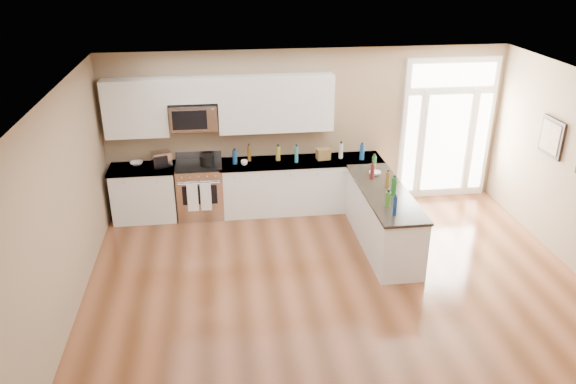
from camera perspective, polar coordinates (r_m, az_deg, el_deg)
The scene contains 19 objects.
ground at distance 7.10m, azimuth 7.11°, elevation -14.61°, with size 8.00×8.00×0.00m, color #593019.
room_shell at distance 6.18m, azimuth 7.91°, elevation -2.14°, with size 8.00×8.00×8.00m.
back_cabinet_left at distance 9.95m, azimuth -14.34°, elevation -0.25°, with size 1.10×0.66×0.94m.
back_cabinet_right at distance 9.96m, azimuth 1.31°, elevation 0.56°, with size 2.85×0.66×0.94m.
peninsula_cabinet at distance 8.91m, azimuth 9.59°, elevation -2.81°, with size 0.69×2.32×0.94m.
upper_cabinet_left at distance 9.60m, azimuth -15.22°, elevation 8.22°, with size 1.04×0.33×0.95m, color silver.
upper_cabinet_right at distance 9.55m, azimuth -1.23°, elevation 8.98°, with size 1.94×0.33×0.95m, color silver.
upper_cabinet_short at distance 9.44m, azimuth -9.74°, elevation 10.19°, with size 0.82×0.33×0.40m, color silver.
microwave at distance 9.52m, azimuth -9.56°, elevation 7.57°, with size 0.78×0.41×0.42m.
entry_door at distance 10.62m, azimuth 15.81°, elevation 6.13°, with size 1.70×0.10×2.60m.
wall_art_near at distance 9.45m, azimuth 25.21°, elevation 5.06°, with size 0.05×0.58×0.58m.
kitchen_range at distance 9.85m, azimuth -8.90°, elevation 0.25°, with size 0.79×0.69×1.08m.
stockpot at distance 9.58m, azimuth -8.23°, elevation 3.24°, with size 0.24×0.24×0.19m, color black.
toaster_oven at distance 9.69m, azimuth -12.73°, elevation 3.28°, with size 0.30×0.24×0.26m, color silver.
cardboard_box at distance 9.81m, azimuth 3.60°, elevation 3.87°, with size 0.23×0.17×0.19m, color brown.
bowl_left at distance 9.90m, azimuth -15.14°, elevation 2.84°, with size 0.21×0.21×0.05m, color white.
bowl_peninsula at distance 9.24m, azimuth 8.83°, elevation 1.90°, with size 0.19×0.19×0.06m, color white.
cup_counter at distance 9.56m, azimuth -4.47°, elevation 2.99°, with size 0.11×0.11×0.09m, color white.
counter_bottles at distance 9.17m, azimuth 4.95°, elevation 2.61°, with size 2.38×2.43×0.29m.
Camera 1 is at (-1.54, -5.34, 4.42)m, focal length 35.00 mm.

